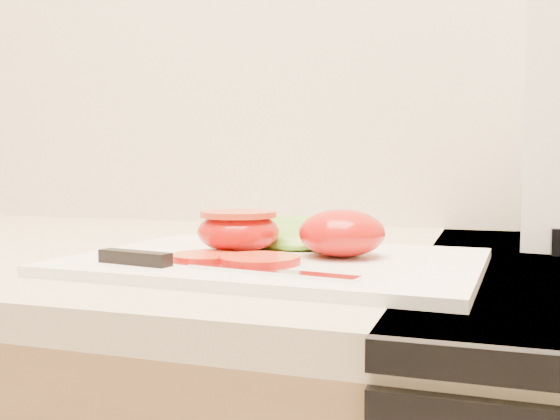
% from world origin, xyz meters
% --- Properties ---
extents(cutting_board, '(0.40, 0.30, 0.01)m').
position_xyz_m(cutting_board, '(0.04, 1.57, 0.94)').
color(cutting_board, white).
rests_on(cutting_board, counter).
extents(tomato_half_dome, '(0.08, 0.08, 0.05)m').
position_xyz_m(tomato_half_dome, '(0.10, 1.59, 0.96)').
color(tomato_half_dome, '#BE0C0A').
rests_on(tomato_half_dome, cutting_board).
extents(tomato_half_cut, '(0.08, 0.08, 0.04)m').
position_xyz_m(tomato_half_cut, '(-0.01, 1.58, 0.96)').
color(tomato_half_cut, '#BE0C0A').
rests_on(tomato_half_cut, cutting_board).
extents(tomato_slice_0, '(0.07, 0.07, 0.01)m').
position_xyz_m(tomato_slice_0, '(0.04, 1.52, 0.94)').
color(tomato_slice_0, '#CA4D23').
rests_on(tomato_slice_0, cutting_board).
extents(tomato_slice_1, '(0.06, 0.06, 0.01)m').
position_xyz_m(tomato_slice_1, '(-0.02, 1.52, 0.94)').
color(tomato_slice_1, '#CA4D23').
rests_on(tomato_slice_1, cutting_board).
extents(lettuce_leaf_0, '(0.15, 0.11, 0.03)m').
position_xyz_m(lettuce_leaf_0, '(0.03, 1.65, 0.95)').
color(lettuce_leaf_0, '#7CC634').
rests_on(lettuce_leaf_0, cutting_board).
extents(knife, '(0.25, 0.05, 0.01)m').
position_xyz_m(knife, '(-0.01, 1.48, 0.94)').
color(knife, silver).
rests_on(knife, cutting_board).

